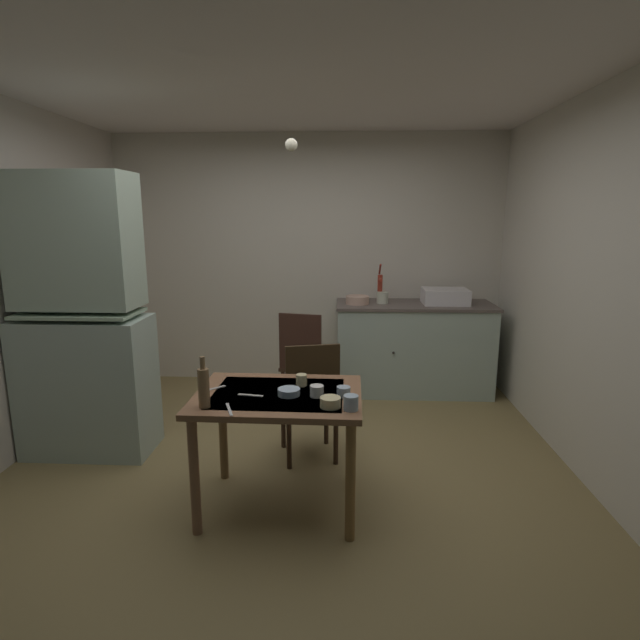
{
  "coord_description": "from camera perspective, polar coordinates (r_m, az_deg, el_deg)",
  "views": [
    {
      "loc": [
        0.38,
        -3.24,
        1.77
      ],
      "look_at": [
        0.22,
        0.17,
        1.06
      ],
      "focal_mm": 28.03,
      "sensor_mm": 36.0,
      "label": 1
    }
  ],
  "objects": [
    {
      "name": "mug_tall",
      "position": [
        3.12,
        -2.13,
        -6.86
      ],
      "size": [
        0.07,
        0.07,
        0.07
      ],
      "primitive_type": "cylinder",
      "color": "beige",
      "rests_on": "dining_table"
    },
    {
      "name": "chair_far_side",
      "position": [
        3.65,
        -1.14,
        -8.9
      ],
      "size": [
        0.48,
        0.48,
        0.91
      ],
      "color": "#362317",
      "rests_on": "ground"
    },
    {
      "name": "teaspoon_near_bowl",
      "position": [
        2.99,
        -7.94,
        -8.51
      ],
      "size": [
        0.15,
        0.04,
        0.0
      ],
      "primitive_type": "cube",
      "rotation": [
        0.0,
        0.0,
        6.12
      ],
      "color": "beige",
      "rests_on": "dining_table"
    },
    {
      "name": "wall_back",
      "position": [
        5.36,
        -1.37,
        6.77
      ],
      "size": [
        4.13,
        0.1,
        2.6
      ],
      "primitive_type": "cube",
      "color": "beige",
      "rests_on": "ground"
    },
    {
      "name": "teaspoon_by_cup",
      "position": [
        3.14,
        -11.76,
        -7.61
      ],
      "size": [
        0.1,
        0.1,
        0.0
      ],
      "primitive_type": "cube",
      "rotation": [
        0.0,
        0.0,
        3.9
      ],
      "color": "beige",
      "rests_on": "dining_table"
    },
    {
      "name": "table_knife",
      "position": [
        2.8,
        -10.32,
        -10.02
      ],
      "size": [
        0.08,
        0.18,
        0.0
      ],
      "primitive_type": "cube",
      "rotation": [
        0.0,
        0.0,
        1.92
      ],
      "color": "silver",
      "rests_on": "dining_table"
    },
    {
      "name": "wall_right",
      "position": [
        3.68,
        29.96,
        2.88
      ],
      "size": [
        0.1,
        4.17,
        2.6
      ],
      "primitive_type": "cube",
      "color": "beige",
      "rests_on": "ground"
    },
    {
      "name": "hand_pump",
      "position": [
        5.06,
        6.87,
        3.89
      ],
      "size": [
        0.05,
        0.27,
        0.39
      ],
      "color": "maroon",
      "rests_on": "counter_cabinet"
    },
    {
      "name": "teacup_cream",
      "position": [
        2.94,
        -0.36,
        -8.11
      ],
      "size": [
        0.08,
        0.08,
        0.07
      ],
      "primitive_type": "cylinder",
      "color": "white",
      "rests_on": "dining_table"
    },
    {
      "name": "mug_dark",
      "position": [
        2.94,
        2.7,
        -8.17
      ],
      "size": [
        0.08,
        0.08,
        0.06
      ],
      "primitive_type": "cylinder",
      "color": "#9EB2C6",
      "rests_on": "dining_table"
    },
    {
      "name": "stoneware_crock",
      "position": [
        5.04,
        7.15,
        2.56
      ],
      "size": [
        0.12,
        0.12,
        0.11
      ],
      "primitive_type": "cylinder",
      "color": "beige",
      "rests_on": "counter_cabinet"
    },
    {
      "name": "soup_bowl_small",
      "position": [
        2.97,
        -3.57,
        -8.19
      ],
      "size": [
        0.13,
        0.13,
        0.04
      ],
      "primitive_type": "cylinder",
      "color": "#9EB2C6",
      "rests_on": "dining_table"
    },
    {
      "name": "chair_by_counter",
      "position": [
        4.51,
        -1.84,
        -4.69
      ],
      "size": [
        0.48,
        0.48,
        0.94
      ],
      "color": "#362319",
      "rests_on": "ground"
    },
    {
      "name": "sink_basin",
      "position": [
        5.11,
        14.08,
        2.67
      ],
      "size": [
        0.44,
        0.34,
        0.15
      ],
      "color": "white",
      "rests_on": "counter_cabinet"
    },
    {
      "name": "teacup_mint",
      "position": [
        2.75,
        3.55,
        -9.4
      ],
      "size": [
        0.08,
        0.08,
        0.08
      ],
      "primitive_type": "cylinder",
      "color": "#9EB2C6",
      "rests_on": "dining_table"
    },
    {
      "name": "glass_bottle",
      "position": [
        2.83,
        -13.14,
        -7.42
      ],
      "size": [
        0.06,
        0.06,
        0.29
      ],
      "color": "olive",
      "rests_on": "dining_table"
    },
    {
      "name": "mixing_bowl_counter",
      "position": [
        4.97,
        4.29,
        2.3
      ],
      "size": [
        0.23,
        0.23,
        0.08
      ],
      "primitive_type": "cylinder",
      "color": "tan",
      "rests_on": "counter_cabinet"
    },
    {
      "name": "pendant_bulb",
      "position": [
        3.34,
        -3.29,
        19.34
      ],
      "size": [
        0.08,
        0.08,
        0.08
      ],
      "primitive_type": "sphere",
      "color": "#F9EFCC"
    },
    {
      "name": "dining_table",
      "position": [
        3.05,
        -4.71,
        -10.22
      ],
      "size": [
        1.0,
        0.76,
        0.74
      ],
      "color": "brown",
      "rests_on": "ground"
    },
    {
      "name": "hutch_cabinet",
      "position": [
        4.06,
        -25.47,
        -0.74
      ],
      "size": [
        0.93,
        0.47,
        2.07
      ],
      "color": "#A6B9AD",
      "rests_on": "ground"
    },
    {
      "name": "counter_cabinet",
      "position": [
        5.17,
        10.58,
        -3.11
      ],
      "size": [
        1.56,
        0.64,
        0.91
      ],
      "color": "#A6B9AD",
      "rests_on": "ground"
    },
    {
      "name": "ceiling_slab",
      "position": [
        3.38,
        -4.34,
        26.89
      ],
      "size": [
        4.13,
        4.17,
        0.1
      ],
      "primitive_type": "cube",
      "color": "silver"
    },
    {
      "name": "serving_bowl_wide",
      "position": [
        2.79,
        1.19,
        -9.36
      ],
      "size": [
        0.12,
        0.12,
        0.06
      ],
      "primitive_type": "cylinder",
      "color": "beige",
      "rests_on": "dining_table"
    },
    {
      "name": "ground_plane",
      "position": [
        3.71,
        -3.68,
        -16.73
      ],
      "size": [
        5.07,
        5.07,
        0.0
      ],
      "primitive_type": "plane",
      "color": "olive"
    }
  ]
}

